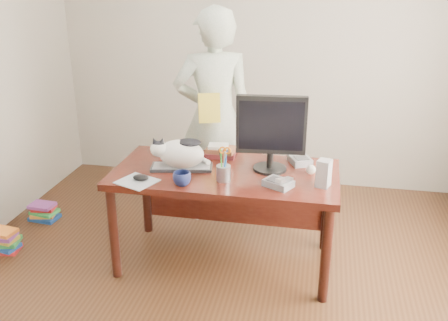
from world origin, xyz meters
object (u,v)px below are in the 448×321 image
keyboard (182,167)px  monitor (271,129)px  speaker (324,173)px  calculator (300,160)px  book_pile_b (44,212)px  mouse (141,178)px  coffee_mug (182,179)px  book_stack (220,151)px  phone (279,183)px  pen_cup (224,171)px  baseball (311,170)px  book_pile_a (4,241)px  cat (179,152)px  person (214,118)px  desk (227,185)px

keyboard → monitor: (0.63, 0.09, 0.30)m
speaker → calculator: 0.43m
book_pile_b → mouse: bearing=-28.1°
keyboard → speaker: bearing=-16.8°
coffee_mug → calculator: size_ratio=0.54×
keyboard → book_stack: book_stack is taller
phone → calculator: (0.11, 0.45, -0.00)m
book_pile_b → calculator: bearing=-2.4°
pen_cup → speaker: pen_cup is taller
baseball → book_pile_a: (-2.35, -0.27, -0.70)m
keyboard → monitor: monitor is taller
coffee_mug → phone: coffee_mug is taller
book_stack → coffee_mug: bearing=-102.4°
speaker → book_pile_a: speaker is taller
book_pile_b → coffee_mug: bearing=-23.7°
cat → person: 0.76m
phone → book_pile_a: phone is taller
calculator → book_pile_b: 2.34m
baseball → person: 1.09m
mouse → book_stack: 0.72m
desk → book_pile_a: size_ratio=5.92×
phone → book_stack: 0.70m
desk → calculator: bearing=19.0°
phone → speaker: bearing=41.7°
baseball → calculator: bearing=114.5°
book_pile_a → book_pile_b: (0.03, 0.55, -0.02)m
phone → calculator: phone is taller
calculator → book_pile_b: calculator is taller
monitor → book_pile_b: (-2.03, 0.28, -0.99)m
keyboard → person: size_ratio=0.25×
monitor → mouse: 0.96m
desk → book_pile_b: (-1.72, 0.27, -0.53)m
mouse → calculator: (1.04, 0.54, 0.00)m
calculator → person: size_ratio=0.12×
monitor → pen_cup: (-0.29, -0.23, -0.24)m
person → book_pile_a: bearing=13.2°
coffee_mug → keyboard: bearing=106.4°
mouse → baseball: baseball is taller
cat → phone: bearing=-23.6°
book_stack → speaker: bearing=-27.5°
cat → calculator: size_ratio=1.92×
desk → book_pile_a: bearing=-171.0°
cat → pen_cup: size_ratio=1.72×
phone → baseball: phone is taller
speaker → book_pile_a: 2.55m
book_pile_b → baseball: bearing=-7.0°
cat → book_stack: 0.40m
pen_cup → speaker: 0.67m
keyboard → pen_cup: 0.37m
pen_cup → book_pile_b: bearing=163.4°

